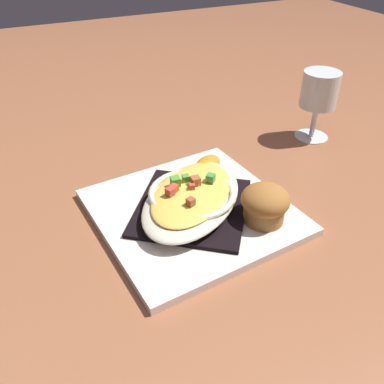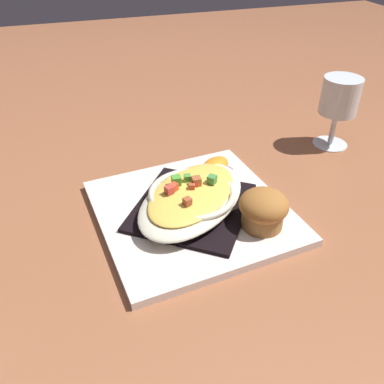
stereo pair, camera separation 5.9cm
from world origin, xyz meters
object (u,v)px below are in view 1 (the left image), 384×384
at_px(gratin_dish, 192,196).
at_px(muffin, 265,204).
at_px(square_plate, 192,212).
at_px(orange_garnish, 209,166).
at_px(stemmed_glass, 319,94).

distance_m(gratin_dish, muffin, 0.10).
relative_size(square_plate, orange_garnish, 3.63).
relative_size(gratin_dish, muffin, 3.48).
bearing_deg(square_plate, stemmed_glass, -158.86).
bearing_deg(muffin, orange_garnish, -85.13).
xyz_separation_m(gratin_dish, stemmed_glass, (-0.32, -0.12, 0.06)).
xyz_separation_m(muffin, orange_garnish, (0.01, -0.15, -0.02)).
bearing_deg(muffin, stemmed_glass, -141.63).
distance_m(square_plate, orange_garnish, 0.11).
xyz_separation_m(square_plate, muffin, (-0.08, 0.07, 0.03)).
height_order(gratin_dish, orange_garnish, gratin_dish).
bearing_deg(orange_garnish, muffin, 94.87).
relative_size(muffin, stemmed_glass, 0.52).
bearing_deg(stemmed_glass, gratin_dish, 21.13).
xyz_separation_m(square_plate, orange_garnish, (-0.07, -0.08, 0.02)).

